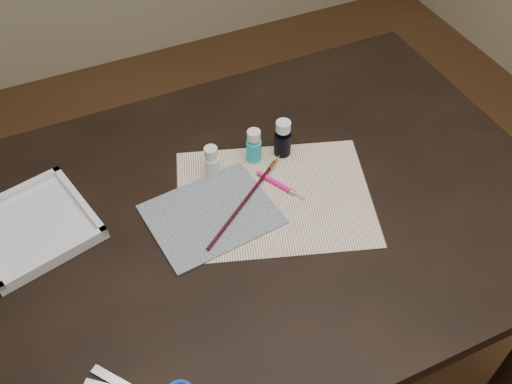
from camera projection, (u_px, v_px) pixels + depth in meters
name	position (u px, v px, depth m)	size (l,w,h in m)	color
ground	(256.00, 365.00, 1.78)	(3.50, 3.50, 0.02)	#422614
table	(256.00, 300.00, 1.49)	(1.30, 0.90, 0.75)	black
paper	(274.00, 197.00, 1.23)	(0.42, 0.32, 0.00)	white
canvas	(211.00, 214.00, 1.20)	(0.26, 0.20, 0.00)	black
paint_bottle_white	(212.00, 162.00, 1.25)	(0.03, 0.03, 0.08)	white
paint_bottle_cyan	(254.00, 146.00, 1.28)	(0.03, 0.03, 0.08)	#23BCC9
paint_bottle_navy	(283.00, 138.00, 1.29)	(0.04, 0.04, 0.09)	black
paintbrush	(247.00, 199.00, 1.22)	(0.31, 0.01, 0.01)	black
craft_knife	(282.00, 186.00, 1.25)	(0.13, 0.01, 0.01)	#FF1387
palette_tray	(32.00, 226.00, 1.16)	(0.23, 0.23, 0.03)	silver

